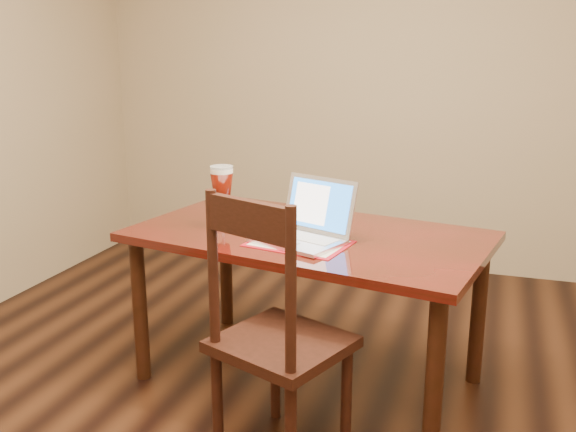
% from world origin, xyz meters
% --- Properties ---
extents(dining_table, '(1.70, 1.15, 1.03)m').
position_xyz_m(dining_table, '(-0.17, 0.67, 0.66)').
color(dining_table, '#530E0B').
rests_on(dining_table, ground).
extents(dining_chair, '(0.58, 0.56, 1.06)m').
position_xyz_m(dining_chair, '(-0.10, 0.06, 0.50)').
color(dining_chair, black).
rests_on(dining_chair, ground).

